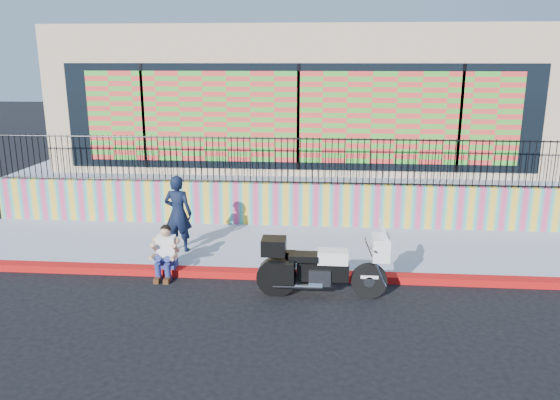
# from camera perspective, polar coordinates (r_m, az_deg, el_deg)

# --- Properties ---
(ground) EXTENTS (90.00, 90.00, 0.00)m
(ground) POSITION_cam_1_polar(r_m,az_deg,el_deg) (11.29, 0.74, -8.17)
(ground) COLOR black
(ground) RESTS_ON ground
(red_curb) EXTENTS (16.00, 0.30, 0.15)m
(red_curb) POSITION_cam_1_polar(r_m,az_deg,el_deg) (11.26, 0.74, -7.82)
(red_curb) COLOR #A40B0B
(red_curb) RESTS_ON ground
(sidewalk) EXTENTS (16.00, 3.00, 0.15)m
(sidewalk) POSITION_cam_1_polar(r_m,az_deg,el_deg) (12.80, 1.26, -5.02)
(sidewalk) COLOR #959BB2
(sidewalk) RESTS_ON ground
(mural_wall) EXTENTS (16.00, 0.20, 1.10)m
(mural_wall) POSITION_cam_1_polar(r_m,az_deg,el_deg) (14.14, 1.67, -0.46)
(mural_wall) COLOR #DB396C
(mural_wall) RESTS_ON sidewalk
(metal_fence) EXTENTS (15.80, 0.04, 1.20)m
(metal_fence) POSITION_cam_1_polar(r_m,az_deg,el_deg) (13.89, 1.70, 4.13)
(metal_fence) COLOR black
(metal_fence) RESTS_ON mural_wall
(elevated_platform) EXTENTS (16.00, 10.00, 1.25)m
(elevated_platform) POSITION_cam_1_polar(r_m,az_deg,el_deg) (19.12, 2.50, 3.28)
(elevated_platform) COLOR #959BB2
(elevated_platform) RESTS_ON ground
(storefront_building) EXTENTS (14.00, 8.06, 4.00)m
(storefront_building) POSITION_cam_1_polar(r_m,az_deg,el_deg) (18.57, 2.56, 11.11)
(storefront_building) COLOR tan
(storefront_building) RESTS_ON elevated_platform
(police_motorcycle) EXTENTS (2.41, 0.80, 1.50)m
(police_motorcycle) POSITION_cam_1_polar(r_m,az_deg,el_deg) (10.29, 4.23, -6.76)
(police_motorcycle) COLOR black
(police_motorcycle) RESTS_ON ground
(police_officer) EXTENTS (0.68, 0.49, 1.73)m
(police_officer) POSITION_cam_1_polar(r_m,az_deg,el_deg) (12.37, -10.60, -1.39)
(police_officer) COLOR black
(police_officer) RESTS_ON sidewalk
(seated_man) EXTENTS (0.54, 0.71, 1.06)m
(seated_man) POSITION_cam_1_polar(r_m,az_deg,el_deg) (11.42, -11.93, -5.81)
(seated_man) COLOR navy
(seated_man) RESTS_ON ground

